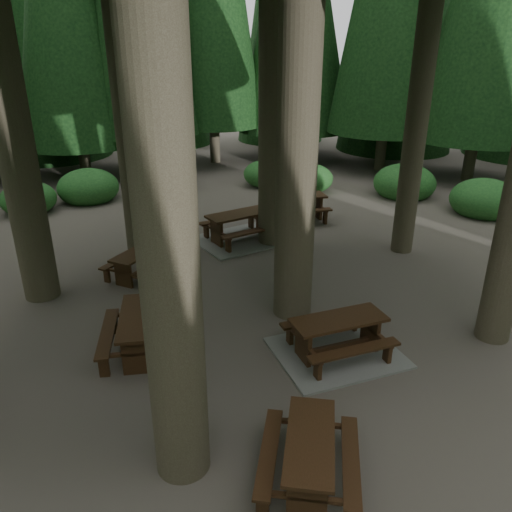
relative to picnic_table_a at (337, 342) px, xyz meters
name	(u,v)px	position (x,y,z in m)	size (l,w,h in m)	color
ground	(264,323)	(-0.76, 1.63, -0.27)	(80.00, 80.00, 0.00)	#514842
picnic_table_a	(337,342)	(0.00, 0.00, 0.00)	(2.50, 2.13, 0.79)	gray
picnic_table_b	(139,328)	(-3.40, 1.76, 0.26)	(1.95, 2.19, 0.79)	#362110
picnic_table_c	(240,231)	(0.80, 6.38, 0.05)	(2.85, 2.46, 0.88)	gray
picnic_table_d	(296,204)	(3.33, 7.35, 0.30)	(2.21, 1.90, 0.85)	#362110
picnic_table_e	(310,452)	(-2.08, -2.37, 0.21)	(2.04, 2.13, 0.72)	#362110
picnic_table_f	(139,260)	(-2.58, 5.16, 0.20)	(2.08, 2.03, 0.70)	#362110
shrub_ring	(277,287)	(-0.06, 2.38, 0.13)	(23.86, 24.64, 1.49)	#1D5622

